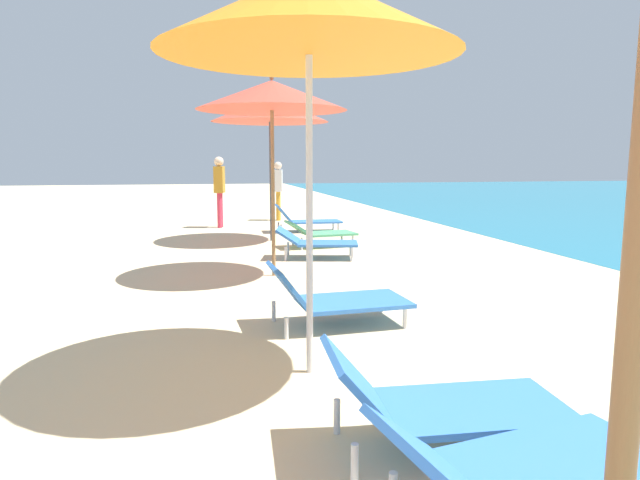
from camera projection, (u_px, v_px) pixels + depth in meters
name	position (u px, v px, depth m)	size (l,w,h in m)	color
lounger_nearest_shoreside	(533.00, 470.00, 2.32)	(1.46, 0.91, 0.55)	blue
umbrella_second	(309.00, 13.00, 3.81)	(2.14, 2.14, 2.95)	silver
lounger_second_shoreside	(334.00, 297.00, 5.34)	(1.37, 0.78, 0.61)	blue
lounger_second_inland	(439.00, 401.00, 3.01)	(1.36, 0.69, 0.60)	blue
umbrella_third	(272.00, 96.00, 7.39)	(2.04, 2.04, 2.73)	olive
lounger_third_shoreside	(316.00, 241.00, 9.07)	(1.44, 0.91, 0.51)	blue
umbrella_farthest	(270.00, 110.00, 10.81)	(2.31, 2.31, 2.89)	#4C4C51
lounger_farthest_shoreside	(306.00, 219.00, 12.57)	(1.50, 0.65, 0.64)	blue
lounger_farthest_inland	(320.00, 232.00, 10.32)	(1.34, 0.80, 0.50)	#4CA572
person_walking_mid	(278.00, 185.00, 14.94)	(0.29, 0.40, 1.59)	orange
person_walking_far	(219.00, 185.00, 13.27)	(0.29, 0.40, 1.71)	#D8334C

